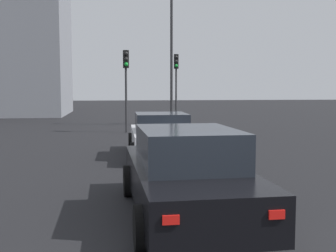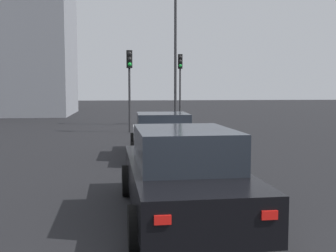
# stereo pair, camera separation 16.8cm
# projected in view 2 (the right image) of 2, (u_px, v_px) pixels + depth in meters

# --- Properties ---
(car_white_lead) EXTENTS (4.41, 2.16, 1.44)m
(car_white_lead) POSITION_uv_depth(u_px,v_px,m) (162.00, 135.00, 13.50)
(car_white_lead) COLOR silver
(car_white_lead) RESTS_ON ground_plane
(car_black_second) EXTENTS (4.79, 2.06, 1.55)m
(car_black_second) POSITION_uv_depth(u_px,v_px,m) (182.00, 174.00, 7.03)
(car_black_second) COLOR black
(car_black_second) RESTS_ON ground_plane
(traffic_light_near_left) EXTENTS (0.32, 0.30, 4.21)m
(traffic_light_near_left) POSITION_uv_depth(u_px,v_px,m) (129.00, 74.00, 20.77)
(traffic_light_near_left) COLOR #2D2D30
(traffic_light_near_left) RESTS_ON ground_plane
(traffic_light_near_right) EXTENTS (0.32, 0.30, 4.42)m
(traffic_light_near_right) POSITION_uv_depth(u_px,v_px,m) (180.00, 74.00, 25.48)
(traffic_light_near_right) COLOR #2D2D30
(traffic_light_near_right) RESTS_ON ground_plane
(street_lamp_kerbside) EXTENTS (0.56, 0.36, 8.09)m
(street_lamp_kerbside) POSITION_uv_depth(u_px,v_px,m) (175.00, 48.00, 24.65)
(street_lamp_kerbside) COLOR #2D2D30
(street_lamp_kerbside) RESTS_ON ground_plane
(building_facade_left) EXTENTS (10.16, 9.42, 12.94)m
(building_facade_left) POSITION_uv_depth(u_px,v_px,m) (17.00, 41.00, 35.89)
(building_facade_left) COLOR gray
(building_facade_left) RESTS_ON ground_plane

